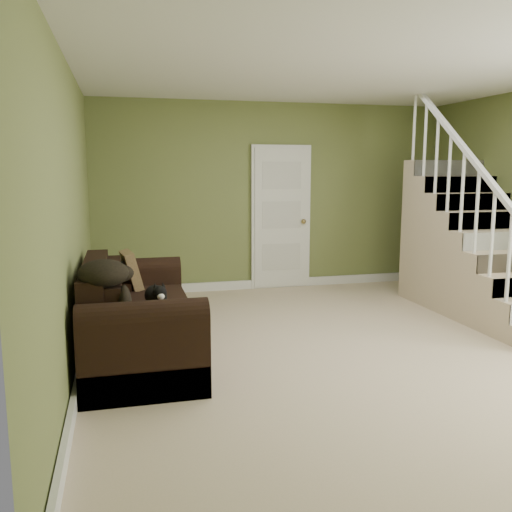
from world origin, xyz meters
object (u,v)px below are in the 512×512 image
sofa (134,321)px  cat (156,296)px  side_table (115,304)px  banana (145,306)px

sofa → cat: sofa is taller
side_table → banana: (0.27, -1.00, 0.21)m
banana → sofa: bearing=112.9°
side_table → cat: 1.03m
cat → banana: bearing=-151.0°
side_table → banana: 1.05m
banana → cat: bearing=28.4°
sofa → side_table: size_ratio=2.84×
cat → side_table: bearing=104.5°
banana → side_table: bearing=96.8°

